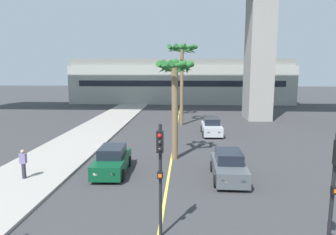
{
  "coord_description": "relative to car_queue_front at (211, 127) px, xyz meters",
  "views": [
    {
      "loc": [
        0.96,
        -2.22,
        6.08
      ],
      "look_at": [
        0.0,
        14.0,
        3.51
      ],
      "focal_mm": 32.64,
      "sensor_mm": 36.0,
      "label": 1
    }
  ],
  "objects": [
    {
      "name": "traffic_light_median_near",
      "position": [
        -3.3,
        -18.02,
        1.99
      ],
      "size": [
        0.24,
        0.37,
        4.2
      ],
      "color": "black",
      "rests_on": "ground"
    },
    {
      "name": "car_queue_front",
      "position": [
        0.0,
        0.0,
        0.0
      ],
      "size": [
        1.88,
        4.12,
        1.56
      ],
      "color": "#B7BABF",
      "rests_on": "ground"
    },
    {
      "name": "pier_building_backdrop",
      "position": [
        -3.37,
        27.97,
        3.15
      ],
      "size": [
        39.21,
        8.04,
        7.87
      ],
      "color": "#ADB2A8",
      "rests_on": "ground"
    },
    {
      "name": "palm_tree_near_median",
      "position": [
        -2.88,
        4.88,
        6.63
      ],
      "size": [
        3.38,
        3.39,
        8.77
      ],
      "color": "brown",
      "rests_on": "ground"
    },
    {
      "name": "lane_stripe_center",
      "position": [
        -3.37,
        -2.1,
        -0.72
      ],
      "size": [
        0.14,
        56.0,
        0.01
      ],
      "primitive_type": "cube",
      "color": "#DBCC4C",
      "rests_on": "ground"
    },
    {
      "name": "traffic_light_right_far_corner",
      "position": [
        2.19,
        -19.06,
        1.99
      ],
      "size": [
        0.24,
        0.37,
        4.2
      ],
      "color": "black",
      "rests_on": "ground"
    },
    {
      "name": "pedestrian_near_crosswalk",
      "position": [
        -11.26,
        -12.76,
        0.28
      ],
      "size": [
        0.34,
        0.22,
        1.62
      ],
      "color": "#2D2D38",
      "rests_on": "sidewalk_left"
    },
    {
      "name": "palm_tree_far_median",
      "position": [
        -3.17,
        -8.06,
        4.6
      ],
      "size": [
        2.62,
        2.63,
        6.77
      ],
      "color": "brown",
      "rests_on": "ground"
    },
    {
      "name": "car_queue_third",
      "position": [
        0.0,
        -11.75,
        0.0
      ],
      "size": [
        1.86,
        4.12,
        1.56
      ],
      "color": "#4C5156",
      "rests_on": "ground"
    },
    {
      "name": "car_queue_second",
      "position": [
        -6.75,
        -11.12,
        0.0
      ],
      "size": [
        1.95,
        4.16,
        1.56
      ],
      "color": "#0C4728",
      "rests_on": "ground"
    },
    {
      "name": "sidewalk_left",
      "position": [
        -11.37,
        -10.1,
        -0.65
      ],
      "size": [
        4.8,
        80.0,
        0.15
      ],
      "primitive_type": "cube",
      "color": "#9E9991",
      "rests_on": "ground"
    },
    {
      "name": "palm_tree_mid_median",
      "position": [
        -4.09,
        11.38,
        4.41
      ],
      "size": [
        3.01,
        3.02,
        6.56
      ],
      "color": "brown",
      "rests_on": "ground"
    }
  ]
}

